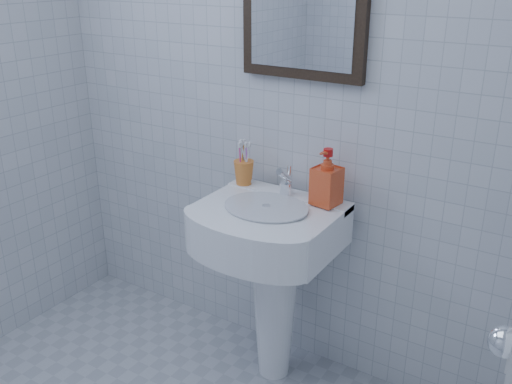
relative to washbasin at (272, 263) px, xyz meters
The scene contains 5 objects.
wall_back 0.75m from the washbasin, 116.65° to the left, with size 2.20×0.02×2.50m, color silver.
washbasin is the anchor object (origin of this frame).
faucet 0.32m from the washbasin, 90.00° to the left, with size 0.05×0.11×0.13m.
toothbrush_cup 0.39m from the washbasin, 152.29° to the left, with size 0.08×0.08×0.10m, color orange, non-canonical shape.
soap_dispenser 0.42m from the washbasin, 30.31° to the left, with size 0.10×0.10×0.21m, color red.
Camera 1 is at (1.12, -0.73, 1.65)m, focal length 40.00 mm.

